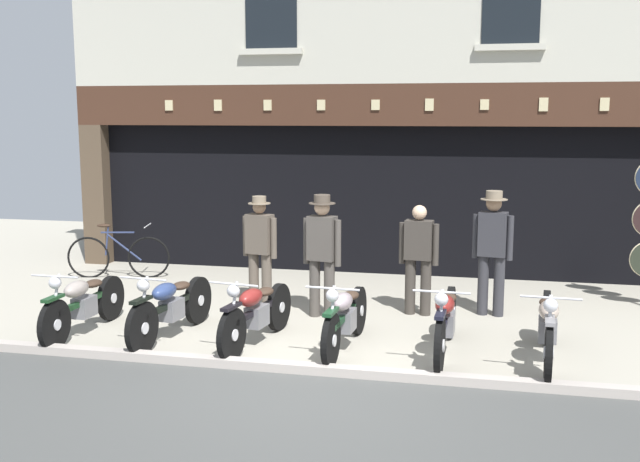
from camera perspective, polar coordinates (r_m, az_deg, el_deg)
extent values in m
cube|color=#A09A8A|center=(12.94, 4.03, -3.72)|extent=(22.96, 10.00, 0.08)
cube|color=#ABA199|center=(8.27, -0.97, -10.76)|extent=(22.96, 0.16, 0.18)
cube|color=black|center=(14.98, 5.36, 3.21)|extent=(10.08, 4.00, 2.60)
cube|color=#4C3D2D|center=(14.58, -16.74, 2.70)|extent=(0.44, 0.36, 2.60)
cube|color=black|center=(13.24, 4.45, 3.02)|extent=(9.65, 0.03, 2.18)
cube|color=#3D2419|center=(12.74, 4.26, 9.63)|extent=(10.96, 0.24, 0.70)
cube|color=#C6B789|center=(13.62, -11.53, 9.44)|extent=(0.14, 0.03, 0.18)
cube|color=#C6B789|center=(13.28, -7.84, 9.55)|extent=(0.14, 0.03, 0.19)
cube|color=#C6B789|center=(13.00, -4.04, 9.62)|extent=(0.14, 0.03, 0.18)
cube|color=#C6B789|center=(12.77, 0.09, 9.66)|extent=(0.14, 0.03, 0.18)
cube|color=#C6B789|center=(12.60, 4.29, 9.64)|extent=(0.14, 0.03, 0.17)
cube|color=#C6B789|center=(12.51, 8.40, 9.58)|extent=(0.14, 0.03, 0.20)
cube|color=#C6B789|center=(12.48, 12.53, 9.46)|extent=(0.14, 0.03, 0.17)
cube|color=#C6B789|center=(12.51, 16.80, 9.29)|extent=(0.14, 0.03, 0.21)
cube|color=#C6B789|center=(12.62, 21.02, 9.07)|extent=(0.14, 0.03, 0.21)
cube|color=#B7B4A4|center=(12.94, 4.40, 16.73)|extent=(10.96, 0.40, 2.50)
cube|color=black|center=(13.10, -3.79, 16.64)|extent=(0.90, 0.02, 1.30)
cube|color=#B7B4A4|center=(12.99, -3.80, 13.60)|extent=(1.10, 0.12, 0.10)
cube|color=black|center=(12.61, 14.50, 16.68)|extent=(0.90, 0.02, 1.30)
cube|color=#B7B4A4|center=(12.49, 14.38, 13.52)|extent=(1.10, 0.12, 0.10)
cylinder|color=black|center=(9.51, -19.73, -6.79)|extent=(0.08, 0.61, 0.61)
cylinder|color=silver|center=(9.51, -19.73, -6.79)|extent=(0.10, 0.14, 0.13)
cylinder|color=black|center=(10.60, -15.78, -4.98)|extent=(0.09, 0.61, 0.61)
cylinder|color=silver|center=(10.60, -15.78, -4.98)|extent=(0.11, 0.14, 0.13)
cube|color=#173A1C|center=(10.02, -17.67, -5.17)|extent=(0.10, 1.23, 0.07)
cube|color=slate|center=(10.04, -17.66, -5.56)|extent=(0.21, 0.32, 0.26)
ellipsoid|color=gray|center=(9.84, -18.21, -4.26)|extent=(0.23, 0.46, 0.20)
ellipsoid|color=#38281E|center=(10.18, -17.02, -3.88)|extent=(0.21, 0.30, 0.10)
cube|color=#173A1C|center=(9.42, -19.83, -4.88)|extent=(0.11, 0.36, 0.04)
sphere|color=silver|center=(9.43, -19.69, -3.77)|extent=(0.15, 0.15, 0.15)
cylinder|color=silver|center=(9.42, -19.72, -3.30)|extent=(0.62, 0.04, 0.02)
cylinder|color=silver|center=(9.47, -19.69, -5.04)|extent=(0.04, 0.27, 0.61)
cylinder|color=black|center=(9.02, -13.52, -7.26)|extent=(0.14, 0.64, 0.64)
cylinder|color=silver|center=(9.02, -13.52, -7.26)|extent=(0.12, 0.15, 0.14)
cylinder|color=black|center=(10.17, -9.36, -5.27)|extent=(0.15, 0.64, 0.64)
cylinder|color=silver|center=(10.17, -9.36, -5.27)|extent=(0.13, 0.15, 0.14)
cube|color=black|center=(9.56, -11.33, -5.52)|extent=(0.21, 1.27, 0.07)
cube|color=slate|center=(9.58, -11.32, -5.92)|extent=(0.23, 0.34, 0.26)
ellipsoid|color=navy|center=(9.37, -11.88, -4.57)|extent=(0.27, 0.48, 0.20)
ellipsoid|color=#38281E|center=(9.73, -10.63, -4.15)|extent=(0.23, 0.32, 0.10)
cube|color=black|center=(8.93, -13.60, -5.18)|extent=(0.14, 0.37, 0.04)
sphere|color=silver|center=(8.95, -13.43, -4.09)|extent=(0.15, 0.15, 0.15)
cylinder|color=silver|center=(8.93, -13.45, -3.59)|extent=(0.62, 0.09, 0.02)
cylinder|color=silver|center=(8.98, -13.45, -5.42)|extent=(0.07, 0.26, 0.61)
cylinder|color=black|center=(8.61, -6.79, -7.92)|extent=(0.16, 0.62, 0.62)
cylinder|color=silver|center=(8.61, -6.79, -7.92)|extent=(0.12, 0.15, 0.14)
cylinder|color=black|center=(9.75, -3.18, -5.85)|extent=(0.17, 0.62, 0.62)
cylinder|color=silver|center=(9.75, -3.18, -5.85)|extent=(0.13, 0.15, 0.14)
cube|color=black|center=(9.14, -4.88, -6.10)|extent=(0.25, 1.21, 0.07)
cube|color=slate|center=(9.16, -4.87, -6.52)|extent=(0.25, 0.35, 0.26)
ellipsoid|color=maroon|center=(8.95, -5.34, -5.11)|extent=(0.29, 0.49, 0.20)
ellipsoid|color=#38281E|center=(9.30, -4.26, -4.68)|extent=(0.24, 0.33, 0.10)
cube|color=black|center=(8.52, -6.83, -5.80)|extent=(0.15, 0.37, 0.04)
sphere|color=silver|center=(8.53, -6.67, -4.60)|extent=(0.15, 0.15, 0.15)
cylinder|color=silver|center=(8.51, -6.68, -4.07)|extent=(0.62, 0.12, 0.02)
cylinder|color=silver|center=(8.57, -6.70, -5.99)|extent=(0.07, 0.26, 0.61)
cylinder|color=black|center=(8.36, 0.84, -8.40)|extent=(0.11, 0.62, 0.62)
cylinder|color=silver|center=(8.36, 0.84, -8.40)|extent=(0.11, 0.14, 0.14)
cylinder|color=black|center=(9.59, 2.97, -6.12)|extent=(0.12, 0.62, 0.62)
cylinder|color=silver|center=(9.59, 2.97, -6.12)|extent=(0.12, 0.14, 0.14)
cube|color=#163C22|center=(8.94, 1.98, -6.44)|extent=(0.16, 1.22, 0.07)
cube|color=slate|center=(8.95, 1.98, -6.87)|extent=(0.22, 0.33, 0.26)
ellipsoid|color=gray|center=(8.74, 1.73, -5.44)|extent=(0.25, 0.47, 0.20)
ellipsoid|color=#38281E|center=(9.11, 2.36, -4.97)|extent=(0.22, 0.31, 0.10)
cube|color=#163C22|center=(8.26, 0.85, -6.23)|extent=(0.13, 0.37, 0.04)
sphere|color=silver|center=(8.28, 0.96, -4.97)|extent=(0.15, 0.15, 0.15)
cylinder|color=silver|center=(8.26, 0.96, -4.44)|extent=(0.62, 0.07, 0.02)
cylinder|color=silver|center=(8.31, 0.92, -6.41)|extent=(0.05, 0.23, 0.62)
cylinder|color=black|center=(8.22, 9.18, -8.67)|extent=(0.10, 0.65, 0.65)
cylinder|color=silver|center=(8.22, 9.18, -8.67)|extent=(0.11, 0.15, 0.14)
cylinder|color=black|center=(9.57, 10.00, -6.16)|extent=(0.11, 0.65, 0.65)
cylinder|color=silver|center=(9.57, 10.00, -6.16)|extent=(0.12, 0.15, 0.14)
cube|color=black|center=(8.86, 9.64, -6.58)|extent=(0.12, 1.30, 0.07)
cube|color=slate|center=(8.88, 9.63, -7.01)|extent=(0.21, 0.33, 0.26)
ellipsoid|color=maroon|center=(8.65, 9.58, -5.59)|extent=(0.24, 0.47, 0.20)
ellipsoid|color=#38281E|center=(9.06, 9.82, -5.06)|extent=(0.21, 0.31, 0.10)
cube|color=black|center=(8.13, 9.24, -6.35)|extent=(0.11, 0.36, 0.04)
sphere|color=silver|center=(8.15, 9.31, -5.20)|extent=(0.15, 0.15, 0.15)
cylinder|color=silver|center=(8.13, 9.32, -4.65)|extent=(0.62, 0.05, 0.02)
cylinder|color=silver|center=(8.18, 9.26, -6.65)|extent=(0.05, 0.29, 0.60)
cylinder|color=black|center=(8.21, 17.14, -8.96)|extent=(0.11, 0.67, 0.67)
cylinder|color=silver|center=(8.21, 17.14, -8.96)|extent=(0.11, 0.15, 0.15)
cylinder|color=black|center=(9.59, 16.98, -6.35)|extent=(0.12, 0.67, 0.67)
cylinder|color=silver|center=(9.59, 16.98, -6.35)|extent=(0.12, 0.15, 0.15)
cube|color=gray|center=(8.86, 17.09, -6.81)|extent=(0.15, 1.32, 0.07)
cube|color=slate|center=(8.88, 17.07, -7.24)|extent=(0.22, 0.33, 0.26)
ellipsoid|color=tan|center=(8.64, 17.18, -5.84)|extent=(0.25, 0.47, 0.20)
ellipsoid|color=#38281E|center=(9.07, 17.12, -5.28)|extent=(0.22, 0.31, 0.10)
cube|color=gray|center=(8.11, 17.26, -6.58)|extent=(0.12, 0.37, 0.04)
sphere|color=silver|center=(8.13, 17.30, -5.47)|extent=(0.15, 0.15, 0.15)
cylinder|color=silver|center=(8.11, 17.33, -4.92)|extent=(0.62, 0.06, 0.02)
cylinder|color=silver|center=(8.16, 17.23, -6.93)|extent=(0.05, 0.27, 0.61)
cylinder|color=brown|center=(10.89, -4.12, -3.75)|extent=(0.15, 0.15, 0.81)
cylinder|color=brown|center=(11.01, -5.11, -3.64)|extent=(0.15, 0.15, 0.81)
cube|color=brown|center=(10.82, -4.66, -0.22)|extent=(0.42, 0.31, 0.58)
cube|color=silver|center=(10.91, -4.35, 0.22)|extent=(0.14, 0.05, 0.32)
cube|color=navy|center=(10.92, -4.32, 0.17)|extent=(0.05, 0.02, 0.30)
cylinder|color=brown|center=(10.71, -3.58, -0.56)|extent=(0.09, 0.09, 0.59)
cylinder|color=brown|center=(10.95, -5.71, -0.38)|extent=(0.09, 0.09, 0.59)
sphere|color=#9E7A5B|center=(10.77, -4.69, 1.85)|extent=(0.19, 0.19, 0.19)
cylinder|color=#7F705B|center=(10.76, -4.69, 2.13)|extent=(0.33, 0.33, 0.01)
cylinder|color=#7F705B|center=(10.75, -4.70, 2.41)|extent=(0.20, 0.20, 0.11)
cylinder|color=#47423D|center=(10.28, 0.72, -4.45)|extent=(0.15, 0.15, 0.83)
cylinder|color=#47423D|center=(10.37, -0.40, -4.34)|extent=(0.15, 0.15, 0.83)
cube|color=#47423D|center=(10.18, 0.16, -0.56)|extent=(0.42, 0.29, 0.61)
cube|color=silver|center=(10.28, 0.42, -0.05)|extent=(0.14, 0.05, 0.34)
cube|color=brown|center=(10.29, 0.44, -0.11)|extent=(0.05, 0.02, 0.32)
cylinder|color=#47423D|center=(10.10, 1.38, -0.94)|extent=(0.09, 0.09, 0.64)
cylinder|color=#47423D|center=(10.29, -1.04, -0.76)|extent=(0.09, 0.09, 0.64)
sphere|color=tan|center=(10.12, 0.16, 1.81)|extent=(0.21, 0.21, 0.21)
cylinder|color=#4C4238|center=(10.11, 0.16, 2.14)|extent=(0.36, 0.36, 0.01)
cylinder|color=#4C4238|center=(10.11, 0.16, 2.47)|extent=(0.23, 0.23, 0.12)
cylinder|color=#38332D|center=(10.53, 8.12, -4.26)|extent=(0.15, 0.15, 0.81)
cylinder|color=#38332D|center=(10.57, 6.95, -4.19)|extent=(0.15, 0.15, 0.81)
cube|color=#38332D|center=(10.42, 7.61, -0.68)|extent=(0.40, 0.26, 0.55)
cube|color=silver|center=(10.52, 7.73, -0.23)|extent=(0.14, 0.04, 0.31)
cube|color=navy|center=(10.53, 7.75, -0.28)|extent=(0.05, 0.02, 0.29)
cylinder|color=#38332D|center=(10.39, 8.87, -1.05)|extent=(0.09, 0.09, 0.58)
cylinder|color=#38332D|center=(10.47, 6.34, -0.92)|extent=(0.09, 0.09, 0.58)
sphere|color=beige|center=(10.36, 7.65, 1.43)|extent=(0.20, 0.20, 0.20)
cylinder|color=#2D2D33|center=(10.66, 13.58, -4.10)|extent=(0.15, 0.15, 0.87)
cylinder|color=#2D2D33|center=(10.70, 12.42, -4.02)|extent=(0.15, 0.15, 0.87)
cube|color=#2D2D33|center=(10.54, 13.14, -0.23)|extent=(0.41, 0.28, 0.62)
cube|color=silver|center=(10.64, 13.25, 0.25)|extent=(0.14, 0.04, 0.35)
cube|color=maroon|center=(10.66, 13.26, 0.20)|extent=(0.05, 0.02, 0.32)
cylinder|color=#2D2D33|center=(10.52, 14.39, -0.53)|extent=(0.09, 0.09, 0.62)
cylinder|color=#2D2D33|center=(10.59, 11.88, -0.38)|extent=(0.09, 0.09, 0.62)
sphere|color=#9E7A5B|center=(10.49, 13.22, 2.06)|extent=(0.22, 0.22, 0.22)
cylinder|color=#7F705B|center=(10.48, 13.23, 2.38)|extent=(0.37, 0.37, 0.01)
cylinder|color=#7F705B|center=(10.47, 13.24, 2.70)|extent=(0.23, 0.23, 0.12)
cube|color=silver|center=(13.43, -3.21, 4.00)|extent=(0.82, 0.02, 1.00)
cube|color=#1E3323|center=(13.39, -3.24, 5.70)|extent=(0.82, 0.01, 0.20)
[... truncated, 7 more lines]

